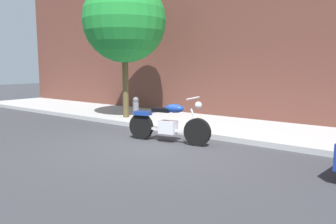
% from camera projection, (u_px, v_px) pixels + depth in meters
% --- Properties ---
extents(ground_plane, '(60.00, 60.00, 0.00)m').
position_uv_depth(ground_plane, '(151.00, 145.00, 8.12)').
color(ground_plane, '#38383D').
extents(sidewalk, '(24.43, 3.06, 0.14)m').
position_uv_depth(sidewalk, '(212.00, 125.00, 10.48)').
color(sidewalk, '#ADADAD').
rests_on(sidewalk, ground).
extents(motorcycle, '(2.28, 0.73, 1.18)m').
position_uv_depth(motorcycle, '(168.00, 124.00, 8.38)').
color(motorcycle, black).
rests_on(motorcycle, ground).
extents(street_tree, '(2.84, 2.84, 4.88)m').
position_uv_depth(street_tree, '(124.00, 21.00, 11.24)').
color(street_tree, brown).
rests_on(street_tree, ground).
extents(fire_hydrant, '(0.20, 0.20, 0.91)m').
position_uv_depth(fire_hydrant, '(136.00, 110.00, 11.12)').
color(fire_hydrant, slate).
rests_on(fire_hydrant, ground).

